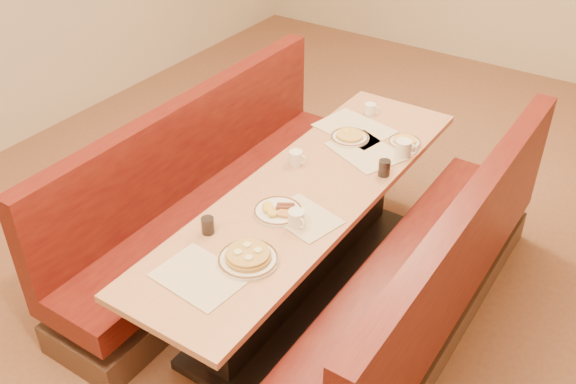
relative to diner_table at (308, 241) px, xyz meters
The scene contains 18 objects.
ground 0.37m from the diner_table, ahead, with size 8.00×8.00×0.00m, color #9E6647.
diner_table is the anchor object (origin of this frame).
booth_left 0.73m from the diner_table, behind, with size 0.55×2.50×1.05m.
booth_right 0.73m from the diner_table, ahead, with size 0.55×2.50×1.05m.
placemat_near_left 0.97m from the diner_table, 92.35° to the right, with size 0.40×0.30×0.00m, color beige.
placemat_near_right 0.47m from the diner_table, 64.09° to the right, with size 0.35×0.27×0.00m, color beige.
placemat_far_left 0.84m from the diner_table, 99.26° to the left, with size 0.45×0.34×0.00m, color beige.
placemat_far_right 0.65m from the diner_table, 82.25° to the left, with size 0.43×0.32×0.00m, color beige.
pancake_plate 0.79m from the diner_table, 83.06° to the right, with size 0.30×0.30×0.07m.
eggs_plate 0.49m from the diner_table, 93.77° to the right, with size 0.26×0.26×0.05m.
extra_plate_mid 0.87m from the diner_table, 72.97° to the left, with size 0.20×0.20×0.04m.
extra_plate_far 0.72m from the diner_table, 97.77° to the left, with size 0.24×0.24×0.05m.
coffee_mug_a 0.55m from the diner_table, 68.76° to the right, with size 0.12×0.09×0.09m.
coffee_mug_b 0.50m from the diner_table, 139.04° to the left, with size 0.11×0.08×0.08m.
coffee_mug_c 0.79m from the diner_table, 64.84° to the left, with size 0.13×0.10×0.10m.
coffee_mug_d 1.06m from the diner_table, 97.49° to the left, with size 0.10×0.07×0.08m.
soda_tumbler_near 0.78m from the diner_table, 109.29° to the right, with size 0.07×0.07×0.09m.
soda_tumbler_mid 0.62m from the diner_table, 51.45° to the left, with size 0.07×0.07×0.10m.
Camera 1 is at (1.52, -2.51, 2.75)m, focal length 40.00 mm.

